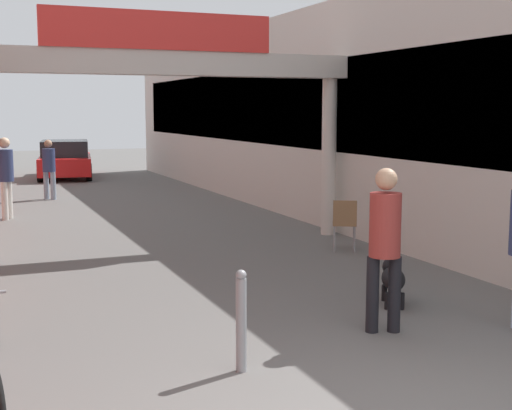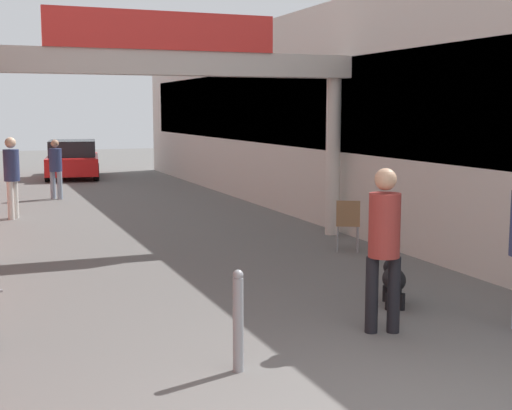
# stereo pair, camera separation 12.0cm
# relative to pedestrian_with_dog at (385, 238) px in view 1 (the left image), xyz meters

# --- Properties ---
(storefront_right) EXTENTS (3.00, 26.00, 4.54)m
(storefront_right) POSITION_rel_pedestrian_with_dog_xyz_m (4.10, 8.64, 1.23)
(storefront_right) COLOR beige
(storefront_right) RESTS_ON ground_plane
(arcade_sign_gateway) EXTENTS (7.40, 0.47, 4.06)m
(arcade_sign_gateway) POSITION_rel_pedestrian_with_dog_xyz_m (-0.99, 5.68, 1.85)
(arcade_sign_gateway) COLOR beige
(arcade_sign_gateway) RESTS_ON ground_plane
(pedestrian_with_dog) EXTENTS (0.43, 0.43, 1.80)m
(pedestrian_with_dog) POSITION_rel_pedestrian_with_dog_xyz_m (0.00, 0.00, 0.00)
(pedestrian_with_dog) COLOR black
(pedestrian_with_dog) RESTS_ON ground_plane
(pedestrian_carrying_crate) EXTENTS (0.46, 0.46, 1.81)m
(pedestrian_carrying_crate) POSITION_rel_pedestrian_with_dog_xyz_m (-3.33, 10.09, 0.01)
(pedestrian_carrying_crate) COLOR silver
(pedestrian_carrying_crate) RESTS_ON ground_plane
(pedestrian_elderly_walking) EXTENTS (0.48, 0.48, 1.61)m
(pedestrian_elderly_walking) POSITION_rel_pedestrian_with_dog_xyz_m (-2.05, 13.39, -0.12)
(pedestrian_elderly_walking) COLOR #8C9EB2
(pedestrian_elderly_walking) RESTS_ON ground_plane
(dog_on_leash) EXTENTS (0.55, 0.76, 0.54)m
(dog_on_leash) POSITION_rel_pedestrian_with_dog_xyz_m (0.72, 0.93, -0.70)
(dog_on_leash) COLOR black
(dog_on_leash) RESTS_ON ground_plane
(bollard_post_metal) EXTENTS (0.10, 0.10, 0.96)m
(bollard_post_metal) POSITION_rel_pedestrian_with_dog_xyz_m (-1.86, -0.52, -0.55)
(bollard_post_metal) COLOR gray
(bollard_post_metal) RESTS_ON ground_plane
(cafe_chair_wood_nearer) EXTENTS (0.54, 0.54, 0.89)m
(cafe_chair_wood_nearer) POSITION_rel_pedestrian_with_dog_xyz_m (1.81, 4.09, -0.50)
(cafe_chair_wood_nearer) COLOR gray
(cafe_chair_wood_nearer) RESTS_ON ground_plane
(parked_car_red) EXTENTS (2.33, 4.22, 1.33)m
(parked_car_red) POSITION_rel_pedestrian_with_dog_xyz_m (-0.83, 19.58, -0.40)
(parked_car_red) COLOR red
(parked_car_red) RESTS_ON ground_plane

